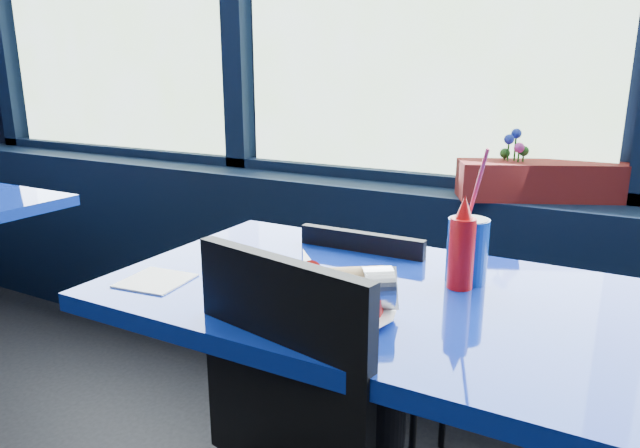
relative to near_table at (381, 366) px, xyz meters
The scene contains 9 objects.
window_sill 0.94m from the near_table, 109.03° to the left, with size 5.00×0.26×0.80m, color black.
near_table is the anchor object (origin of this frame).
chair_near_back 0.38m from the near_table, 115.55° to the left, with size 0.37×0.37×0.80m.
planter_box 0.97m from the near_table, 76.02° to the left, with size 0.61×0.15×0.12m, color maroon.
flower_vase 0.90m from the near_table, 83.55° to the left, with size 0.12×0.12×0.23m.
food_basket 0.28m from the near_table, 108.81° to the right, with size 0.29×0.29×0.10m.
ketchup_bottle 0.32m from the near_table, 34.33° to the left, with size 0.05×0.05×0.21m.
soda_cup 0.32m from the near_table, 45.15° to the left, with size 0.09×0.09×0.30m.
napkin 0.54m from the near_table, 157.18° to the right, with size 0.14×0.14×0.00m, color white.
Camera 1 is at (0.73, 0.93, 1.21)m, focal length 32.00 mm.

